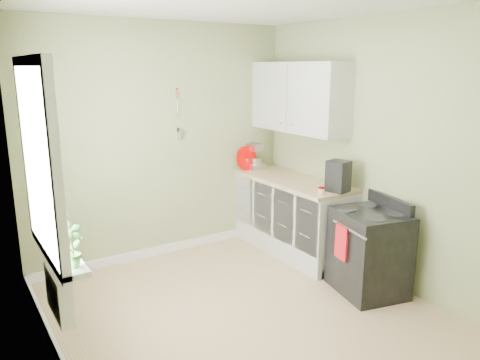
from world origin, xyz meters
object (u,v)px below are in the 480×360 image
kettle (245,163)px  coffee_maker (338,177)px  stove (369,251)px  stand_mixer (253,157)px

kettle → coffee_maker: (0.24, -1.42, 0.07)m
stove → coffee_maker: coffee_maker is taller
stove → coffee_maker: size_ratio=2.86×
stove → stand_mixer: size_ratio=2.58×
stove → coffee_maker: (0.05, 0.53, 0.64)m
kettle → coffee_maker: 1.44m
stove → coffee_maker: 0.83m
stand_mixer → stove: bearing=-88.5°
stand_mixer → coffee_maker: stand_mixer is taller
stand_mixer → kettle: stand_mixer is taller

